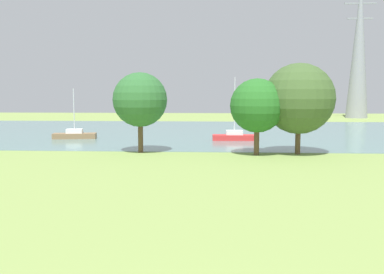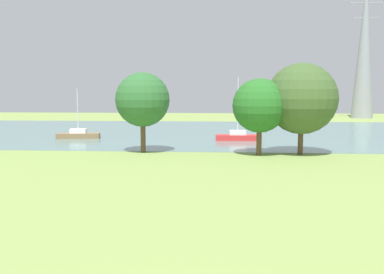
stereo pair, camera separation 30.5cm
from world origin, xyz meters
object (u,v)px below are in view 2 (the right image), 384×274
at_px(tree_west_near, 260,106).
at_px(electricity_pylon, 364,47).
at_px(sailboat_red, 238,136).
at_px(sailboat_brown, 78,135).
at_px(tree_east_far, 143,100).
at_px(tree_west_far, 302,99).

bearing_deg(tree_west_near, electricity_pylon, 64.96).
relative_size(sailboat_red, electricity_pylon, 0.24).
distance_m(sailboat_brown, tree_east_far, 14.95).
xyz_separation_m(sailboat_brown, electricity_pylon, (45.10, 42.97, 14.10)).
bearing_deg(tree_west_far, tree_west_near, -168.87).
xyz_separation_m(tree_west_far, electricity_pylon, (21.97, 53.94, 9.82)).
bearing_deg(tree_east_far, sailboat_brown, 131.76).
height_order(tree_east_far, tree_west_far, tree_west_far).
height_order(sailboat_red, tree_east_far, tree_east_far).
xyz_separation_m(sailboat_brown, tree_east_far, (9.56, -10.71, 4.16)).
bearing_deg(electricity_pylon, sailboat_brown, -136.39).
distance_m(tree_east_far, tree_west_far, 13.57).
height_order(tree_west_near, electricity_pylon, electricity_pylon).
bearing_deg(electricity_pylon, sailboat_red, -121.69).
bearing_deg(tree_east_far, sailboat_red, 49.40).
bearing_deg(tree_west_near, tree_west_far, 11.13).
relative_size(sailboat_red, tree_east_far, 0.99).
height_order(tree_east_far, tree_west_near, tree_east_far).
height_order(tree_east_far, electricity_pylon, electricity_pylon).
xyz_separation_m(sailboat_red, electricity_pylon, (26.95, 43.66, 14.08)).
bearing_deg(tree_west_far, electricity_pylon, 67.84).
relative_size(sailboat_brown, electricity_pylon, 0.20).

